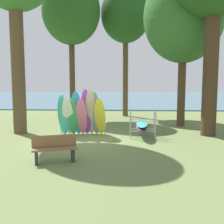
# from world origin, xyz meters

# --- Properties ---
(ground_plane) EXTENTS (80.00, 80.00, 0.00)m
(ground_plane) POSITION_xyz_m (0.00, 0.00, 0.00)
(ground_plane) COLOR olive
(lake_water) EXTENTS (80.00, 36.00, 0.10)m
(lake_water) POSITION_xyz_m (0.00, 29.51, 0.05)
(lake_water) COLOR #477084
(lake_water) RESTS_ON ground
(tree_mid_behind) EXTENTS (3.84, 3.84, 9.37)m
(tree_mid_behind) POSITION_xyz_m (-1.88, 6.88, 7.11)
(tree_mid_behind) COLOR #4C3823
(tree_mid_behind) RESTS_ON ground
(tree_far_left_back) EXTENTS (3.49, 3.49, 9.24)m
(tree_far_left_back) POSITION_xyz_m (1.72, 8.18, 7.16)
(tree_far_left_back) COLOR brown
(tree_far_left_back) RESTS_ON ground
(tree_far_right_back) EXTENTS (4.39, 4.39, 8.59)m
(tree_far_right_back) POSITION_xyz_m (4.90, 3.99, 6.03)
(tree_far_right_back) COLOR #4C3823
(tree_far_right_back) RESTS_ON ground
(leaning_board_pile) EXTENTS (2.31, 1.06, 2.21)m
(leaning_board_pile) POSITION_xyz_m (-0.29, 1.01, 0.99)
(leaning_board_pile) COLOR #38B2AD
(leaning_board_pile) RESTS_ON ground
(board_storage_rack) EXTENTS (1.15, 2.13, 1.25)m
(board_storage_rack) POSITION_xyz_m (2.52, 0.64, 0.52)
(board_storage_rack) COLOR #9EA0A5
(board_storage_rack) RESTS_ON ground
(park_bench) EXTENTS (1.46, 0.82, 0.85)m
(park_bench) POSITION_xyz_m (-0.47, -3.25, 0.45)
(park_bench) COLOR #2D2D33
(park_bench) RESTS_ON ground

